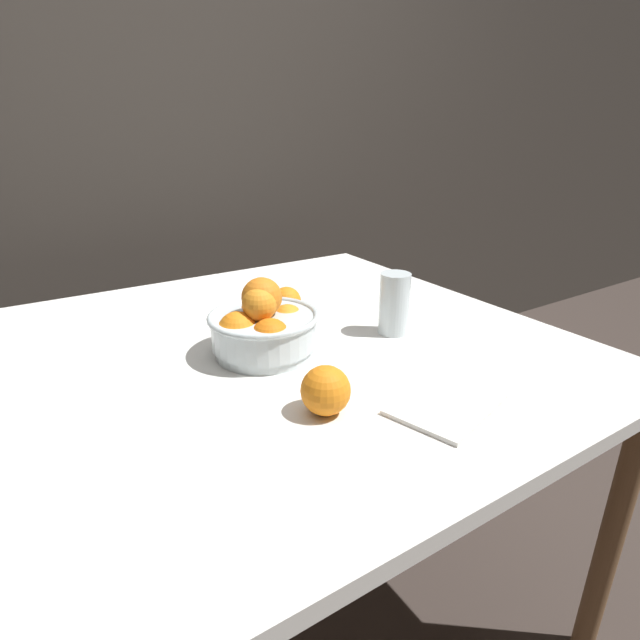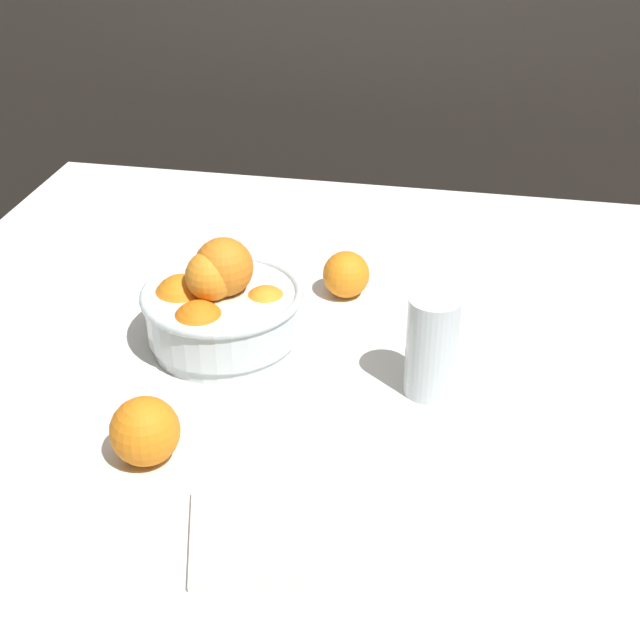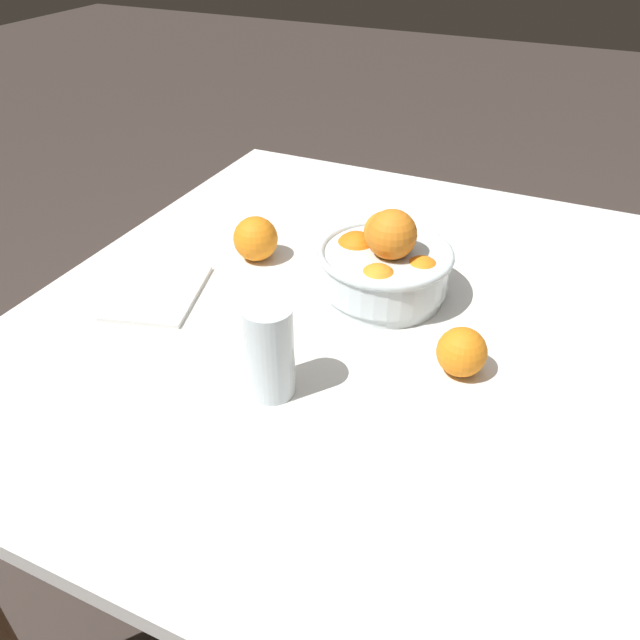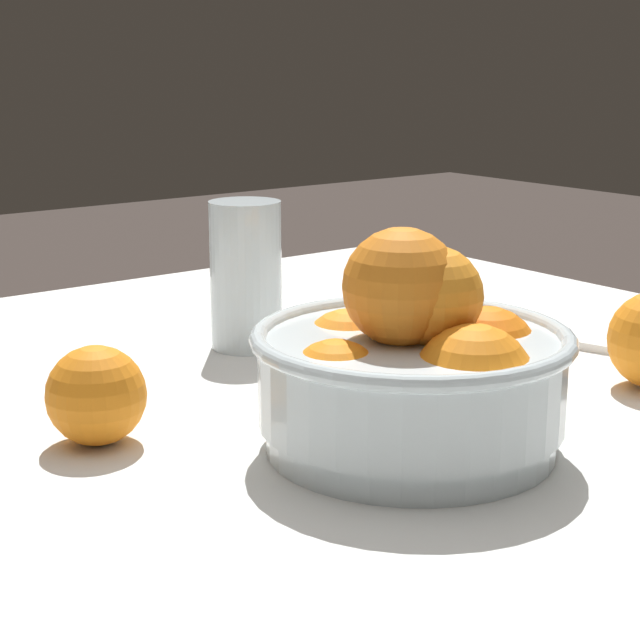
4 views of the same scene
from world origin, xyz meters
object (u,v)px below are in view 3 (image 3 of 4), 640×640
orange_loose_near_bowl (256,239)px  orange_loose_front (462,352)px  fruit_bowl (385,264)px  juice_glass (270,356)px

orange_loose_near_bowl → orange_loose_front: size_ratio=1.14×
orange_loose_near_bowl → orange_loose_front: 0.46m
fruit_bowl → orange_loose_front: size_ratio=3.13×
fruit_bowl → orange_loose_front: fruit_bowl is taller
juice_glass → orange_loose_near_bowl: size_ratio=1.69×
orange_loose_near_bowl → orange_loose_front: bearing=69.0°
juice_glass → orange_loose_near_bowl: (-0.32, -0.20, -0.02)m
juice_glass → orange_loose_front: bearing=123.2°
fruit_bowl → orange_loose_near_bowl: fruit_bowl is taller
juice_glass → fruit_bowl: bearing=169.0°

